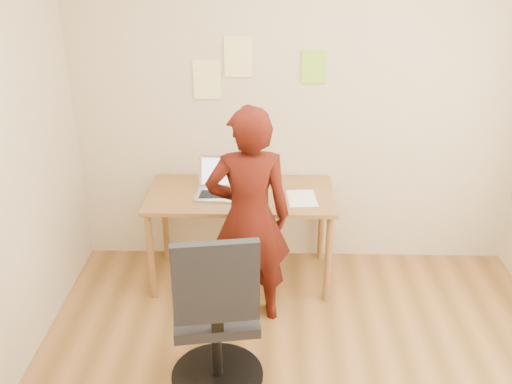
{
  "coord_description": "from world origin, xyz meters",
  "views": [
    {
      "loc": [
        -0.22,
        -2.5,
        2.55
      ],
      "look_at": [
        -0.3,
        0.95,
        0.95
      ],
      "focal_mm": 40.0,
      "sensor_mm": 36.0,
      "label": 1
    }
  ],
  "objects_px": {
    "desk": "(241,203)",
    "person": "(249,218)",
    "office_chair": "(216,324)",
    "phone": "(256,205)",
    "laptop": "(220,187)"
  },
  "relations": [
    {
      "from": "laptop",
      "to": "phone",
      "type": "height_order",
      "value": "laptop"
    },
    {
      "from": "person",
      "to": "phone",
      "type": "bearing_deg",
      "value": -104.84
    },
    {
      "from": "office_chair",
      "to": "person",
      "type": "height_order",
      "value": "person"
    },
    {
      "from": "laptop",
      "to": "office_chair",
      "type": "distance_m",
      "value": 1.25
    },
    {
      "from": "office_chair",
      "to": "phone",
      "type": "bearing_deg",
      "value": 69.36
    },
    {
      "from": "desk",
      "to": "office_chair",
      "type": "xyz_separation_m",
      "value": [
        -0.08,
        -1.21,
        -0.18
      ]
    },
    {
      "from": "desk",
      "to": "office_chair",
      "type": "distance_m",
      "value": 1.23
    },
    {
      "from": "desk",
      "to": "person",
      "type": "height_order",
      "value": "person"
    },
    {
      "from": "person",
      "to": "desk",
      "type": "bearing_deg",
      "value": -86.77
    },
    {
      "from": "desk",
      "to": "person",
      "type": "relative_size",
      "value": 0.89
    },
    {
      "from": "desk",
      "to": "laptop",
      "type": "xyz_separation_m",
      "value": [
        -0.15,
        -0.01,
        0.14
      ]
    },
    {
      "from": "phone",
      "to": "office_chair",
      "type": "relative_size",
      "value": 0.11
    },
    {
      "from": "desk",
      "to": "laptop",
      "type": "height_order",
      "value": "laptop"
    },
    {
      "from": "phone",
      "to": "office_chair",
      "type": "distance_m",
      "value": 1.06
    },
    {
      "from": "office_chair",
      "to": "desk",
      "type": "bearing_deg",
      "value": 77.06
    }
  ]
}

